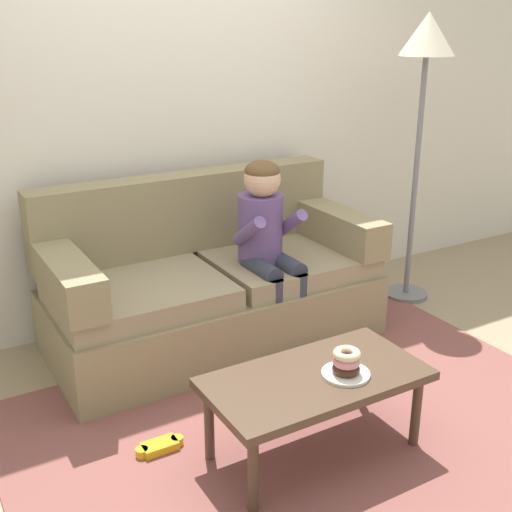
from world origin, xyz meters
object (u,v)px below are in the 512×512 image
at_px(coffee_table, 316,384).
at_px(person_child, 267,237).
at_px(toy_controller, 160,447).
at_px(couch, 210,286).
at_px(donut, 346,369).
at_px(floor_lamp, 425,65).

xyz_separation_m(coffee_table, person_child, (0.37, 1.02, 0.32)).
xyz_separation_m(coffee_table, toy_controller, (-0.60, 0.35, -0.33)).
distance_m(couch, donut, 1.30).
relative_size(coffee_table, floor_lamp, 0.51).
height_order(coffee_table, toy_controller, coffee_table).
height_order(toy_controller, floor_lamp, floor_lamp).
relative_size(couch, coffee_table, 1.97).
relative_size(person_child, floor_lamp, 0.58).
bearing_deg(donut, coffee_table, 148.28).
bearing_deg(couch, toy_controller, -128.46).
relative_size(couch, toy_controller, 8.41).
xyz_separation_m(person_child, toy_controller, (-0.97, -0.67, -0.65)).
xyz_separation_m(person_child, floor_lamp, (1.21, 0.10, 0.90)).
xyz_separation_m(toy_controller, floor_lamp, (2.18, 0.77, 1.54)).
distance_m(coffee_table, person_child, 1.13).
relative_size(couch, floor_lamp, 1.01).
bearing_deg(toy_controller, floor_lamp, 18.40).
bearing_deg(toy_controller, donut, -31.72).
distance_m(coffee_table, donut, 0.15).
distance_m(donut, floor_lamp, 2.21).
distance_m(donut, toy_controller, 0.91).
relative_size(person_child, donut, 9.18).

